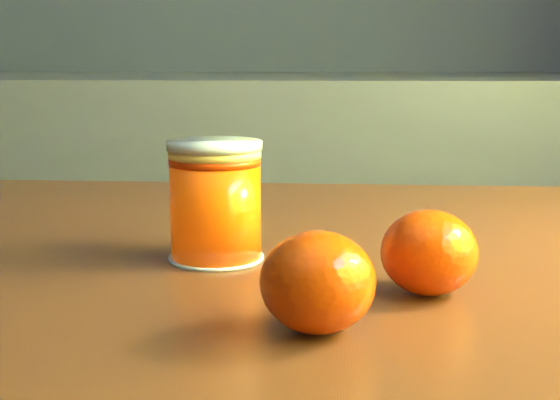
{
  "coord_description": "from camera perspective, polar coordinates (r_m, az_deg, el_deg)",
  "views": [
    {
      "loc": [
        0.99,
        -0.25,
        0.95
      ],
      "look_at": [
        0.96,
        0.32,
        0.84
      ],
      "focal_mm": 50.0,
      "sensor_mm": 36.0,
      "label": 1
    }
  ],
  "objects": [
    {
      "name": "orange_front",
      "position": [
        0.43,
        2.78,
        -6.01
      ],
      "size": [
        0.07,
        0.07,
        0.06
      ],
      "primitive_type": "ellipsoid",
      "rotation": [
        0.0,
        0.0,
        0.19
      ],
      "color": "#DD3C04",
      "rests_on": "table"
    },
    {
      "name": "orange_back",
      "position": [
        0.5,
        10.85,
        -3.79
      ],
      "size": [
        0.07,
        0.07,
        0.05
      ],
      "primitive_type": "ellipsoid",
      "rotation": [
        0.0,
        0.0,
        -0.13
      ],
      "color": "#DD3C04",
      "rests_on": "table"
    },
    {
      "name": "juice_glass",
      "position": [
        0.57,
        -4.74,
        -0.13
      ],
      "size": [
        0.07,
        0.07,
        0.09
      ],
      "rotation": [
        0.0,
        0.0,
        0.19
      ],
      "color": "#FF4C05",
      "rests_on": "table"
    }
  ]
}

